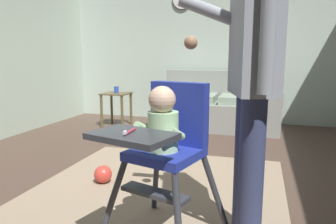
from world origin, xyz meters
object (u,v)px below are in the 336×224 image
Objects in this scene: adult_standing at (251,83)px; sippy_cup at (116,90)px; high_chair at (166,135)px; side_table at (116,102)px; couch at (219,106)px; toy_ball at (103,174)px.

adult_standing is 3.39m from sippy_cup.
adult_standing is (0.45, 0.12, 0.29)m from high_chair.
sippy_cup is at bearing 0.00° from side_table.
couch is at bearing 13.15° from sippy_cup.
toy_ball is at bearing -14.89° from couch.
high_chair is (0.09, -3.13, 0.30)m from couch.
high_chair is 3.23m from side_table.
adult_standing is at bearing -51.78° from side_table.
adult_standing is at bearing 120.99° from high_chair.
couch is at bearing -162.11° from high_chair.
couch reaches higher than side_table.
high_chair reaches higher than toy_ball.
couch is 2.58m from toy_ball.
sippy_cup is (-1.54, -0.36, 0.24)m from couch.
toy_ball is at bearing -67.38° from side_table.
couch is at bearing 13.11° from side_table.
sippy_cup is (-1.63, 2.77, -0.06)m from high_chair.
high_chair is 1.14m from toy_ball.
couch is at bearing -95.15° from adult_standing.
high_chair is 0.55m from adult_standing.
high_chair reaches higher than sippy_cup.
high_chair is 3.22m from sippy_cup.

